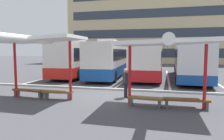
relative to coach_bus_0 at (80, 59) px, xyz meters
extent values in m
plane|color=#47474C|center=(5.49, -9.73, -1.72)|extent=(160.00, 160.00, 0.00)
cube|color=#D1BC8C|center=(5.49, 27.94, 8.11)|extent=(34.52, 12.66, 19.65)
cube|color=#2D3847|center=(5.49, 21.58, 0.44)|extent=(31.76, 0.08, 1.73)
cube|color=#2D3847|center=(5.49, 21.58, 4.38)|extent=(31.76, 0.08, 1.73)
cube|color=#2D3847|center=(5.49, 21.58, 8.31)|extent=(31.76, 0.08, 1.73)
cube|color=silver|center=(0.00, 0.00, 0.10)|extent=(3.44, 12.12, 3.09)
cube|color=red|center=(0.00, 0.00, -0.99)|extent=(3.48, 12.17, 0.91)
cube|color=black|center=(0.00, 0.00, 0.55)|extent=(3.39, 11.17, 1.10)
cube|color=black|center=(-0.48, 5.93, 0.48)|extent=(2.18, 0.26, 1.86)
cube|color=silver|center=(0.12, -1.49, 1.83)|extent=(1.66, 2.31, 0.36)
cylinder|color=black|center=(-1.49, 4.27, -1.22)|extent=(0.38, 1.02, 1.00)
cylinder|color=black|center=(0.79, 4.46, -1.22)|extent=(0.38, 1.02, 1.00)
cylinder|color=black|center=(-0.79, -4.46, -1.22)|extent=(0.38, 1.02, 1.00)
cylinder|color=black|center=(1.49, -4.28, -1.22)|extent=(0.38, 1.02, 1.00)
cube|color=silver|center=(3.52, -0.42, 0.06)|extent=(3.11, 11.96, 3.00)
cube|color=#194C9E|center=(3.52, -0.42, -0.98)|extent=(3.15, 12.01, 0.93)
cube|color=black|center=(3.52, -0.42, 0.55)|extent=(3.08, 11.02, 0.92)
cube|color=black|center=(3.20, 5.46, 0.42)|extent=(2.17, 0.20, 1.80)
cube|color=silver|center=(3.60, -1.90, 1.73)|extent=(1.60, 2.28, 0.36)
cylinder|color=black|center=(2.15, 3.83, -1.22)|extent=(0.35, 1.01, 1.00)
cylinder|color=black|center=(4.42, 3.96, -1.22)|extent=(0.35, 1.01, 1.00)
cylinder|color=black|center=(2.62, -4.80, -1.22)|extent=(0.35, 1.01, 1.00)
cylinder|color=black|center=(4.89, -4.68, -1.22)|extent=(0.35, 1.01, 1.00)
cube|color=silver|center=(7.31, 0.35, -0.04)|extent=(2.53, 12.48, 2.81)
cube|color=red|center=(7.31, 0.35, -1.01)|extent=(2.57, 12.52, 0.87)
cube|color=black|center=(7.31, 0.35, 0.29)|extent=(2.56, 11.48, 1.06)
cube|color=black|center=(7.28, 6.55, 0.30)|extent=(2.18, 0.09, 1.68)
cube|color=silver|center=(7.31, -1.21, 1.54)|extent=(1.50, 2.21, 0.36)
cylinder|color=black|center=(6.15, 4.98, -1.22)|extent=(0.30, 1.00, 1.00)
cylinder|color=black|center=(8.42, 4.99, -1.22)|extent=(0.30, 1.00, 1.00)
cylinder|color=black|center=(6.19, -4.29, -1.22)|extent=(0.30, 1.00, 1.00)
cylinder|color=black|center=(8.47, -4.28, -1.22)|extent=(0.30, 1.00, 1.00)
cube|color=silver|center=(11.08, -0.67, 0.05)|extent=(2.93, 11.75, 2.98)
cube|color=#194C9E|center=(11.08, -0.67, -1.10)|extent=(2.97, 11.79, 0.68)
cube|color=black|center=(11.08, -0.67, 0.43)|extent=(2.92, 10.82, 1.10)
cube|color=black|center=(11.30, 5.13, 0.40)|extent=(2.20, 0.16, 1.79)
cube|color=silver|center=(11.03, -2.13, 1.71)|extent=(1.58, 2.25, 0.36)
cylinder|color=black|center=(10.09, 3.60, -1.22)|extent=(0.34, 1.01, 1.00)
cylinder|color=black|center=(12.39, 3.51, -1.22)|extent=(0.34, 1.01, 1.00)
cylinder|color=black|center=(9.78, -4.86, -1.22)|extent=(0.34, 1.01, 1.00)
cylinder|color=black|center=(12.07, -4.95, -1.22)|extent=(0.34, 1.01, 1.00)
cube|color=white|center=(-1.89, -0.38, -1.71)|extent=(0.16, 14.00, 0.01)
cube|color=white|center=(1.80, -0.38, -1.71)|extent=(0.16, 14.00, 0.01)
cube|color=white|center=(5.49, -0.38, -1.71)|extent=(0.16, 14.00, 0.01)
cube|color=white|center=(9.18, -0.38, -1.71)|extent=(0.16, 14.00, 0.01)
cube|color=white|center=(12.87, -0.38, -1.71)|extent=(0.16, 14.00, 0.01)
cylinder|color=red|center=(0.76, -11.13, -0.18)|extent=(0.14, 0.14, 3.08)
cylinder|color=red|center=(4.05, -11.13, -0.18)|extent=(0.14, 0.14, 3.08)
cube|color=white|center=(2.40, -11.13, 1.44)|extent=(4.29, 2.64, 0.36)
cylinder|color=white|center=(2.40, -12.30, 1.41)|extent=(0.36, 4.29, 0.36)
cube|color=brown|center=(1.50, -11.06, -1.32)|extent=(1.98, 0.62, 0.10)
cube|color=#4C4C51|center=(0.68, -10.98, -1.54)|extent=(0.15, 0.35, 0.35)
cube|color=#4C4C51|center=(2.32, -11.15, -1.54)|extent=(0.15, 0.35, 0.35)
cube|color=brown|center=(3.30, -11.09, -1.32)|extent=(1.62, 0.55, 0.10)
cube|color=#4C4C51|center=(2.66, -11.15, -1.54)|extent=(0.15, 0.34, 0.35)
cube|color=#4C4C51|center=(3.95, -11.04, -1.54)|extent=(0.15, 0.34, 0.35)
cylinder|color=red|center=(7.18, -11.38, -0.29)|extent=(0.14, 0.14, 2.85)
cylinder|color=red|center=(10.46, -11.38, -0.29)|extent=(0.14, 0.14, 2.85)
cube|color=white|center=(8.82, -11.38, 1.21)|extent=(4.28, 3.32, 0.29)
cylinder|color=white|center=(8.82, -12.89, 1.18)|extent=(0.36, 4.28, 0.36)
cube|color=brown|center=(7.92, -11.47, -1.32)|extent=(1.65, 0.57, 0.10)
cube|color=#4C4C51|center=(7.27, -11.41, -1.54)|extent=(0.15, 0.35, 0.35)
cube|color=#4C4C51|center=(8.58, -11.53, -1.54)|extent=(0.15, 0.35, 0.35)
cube|color=brown|center=(9.72, -11.36, -1.32)|extent=(2.01, 0.52, 0.10)
cube|color=#4C4C51|center=(8.88, -11.41, -1.54)|extent=(0.14, 0.34, 0.35)
cube|color=#4C4C51|center=(10.57, -11.32, -1.54)|extent=(0.14, 0.34, 0.35)
cube|color=#ADADA8|center=(5.49, -7.84, -1.66)|extent=(44.00, 0.24, 0.12)
cylinder|color=black|center=(6.69, -9.75, -1.32)|extent=(0.14, 0.14, 0.80)
cylinder|color=black|center=(6.77, -9.89, -1.32)|extent=(0.14, 0.14, 0.80)
cube|color=#26262D|center=(6.73, -9.82, -0.62)|extent=(0.42, 0.51, 0.60)
sphere|color=tan|center=(6.73, -9.82, -0.21)|extent=(0.22, 0.22, 0.22)
camera|label=1|loc=(8.69, -20.96, 0.84)|focal=33.34mm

